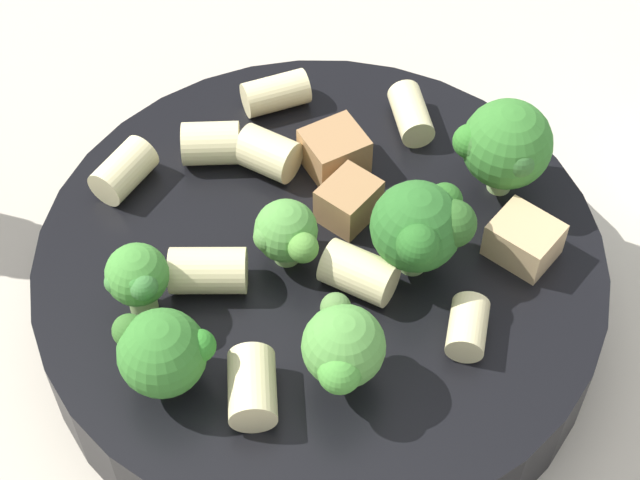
{
  "coord_description": "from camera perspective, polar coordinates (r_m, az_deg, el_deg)",
  "views": [
    {
      "loc": [
        -0.22,
        -0.12,
        0.37
      ],
      "look_at": [
        0.0,
        0.0,
        0.05
      ],
      "focal_mm": 60.0,
      "sensor_mm": 36.0,
      "label": 1
    }
  ],
  "objects": [
    {
      "name": "broccoli_floret_2",
      "position": [
        0.39,
        -9.73,
        -2.02
      ],
      "size": [
        0.02,
        0.02,
        0.03
      ],
      "color": "#93B766",
      "rests_on": "pasta_bowl"
    },
    {
      "name": "rigatoni_5",
      "position": [
        0.4,
        -5.99,
        -1.63
      ],
      "size": [
        0.03,
        0.03,
        0.02
      ],
      "primitive_type": "cylinder",
      "rotation": [
        1.57,
        0.0,
        0.51
      ],
      "color": "beige",
      "rests_on": "pasta_bowl"
    },
    {
      "name": "rigatoni_4",
      "position": [
        0.39,
        7.88,
        -4.63
      ],
      "size": [
        0.03,
        0.02,
        0.01
      ],
      "primitive_type": "cylinder",
      "rotation": [
        1.57,
        0.0,
        1.87
      ],
      "color": "beige",
      "rests_on": "pasta_bowl"
    },
    {
      "name": "ground_plane",
      "position": [
        0.44,
        0.0,
        -3.72
      ],
      "size": [
        2.0,
        2.0,
        0.0
      ],
      "primitive_type": "plane",
      "color": "#BCB29E"
    },
    {
      "name": "rigatoni_2",
      "position": [
        0.37,
        -3.64,
        -7.85
      ],
      "size": [
        0.03,
        0.03,
        0.02
      ],
      "primitive_type": "cylinder",
      "rotation": [
        1.57,
        0.0,
        2.14
      ],
      "color": "beige",
      "rests_on": "pasta_bowl"
    },
    {
      "name": "broccoli_floret_4",
      "position": [
        0.39,
        5.44,
        0.7
      ],
      "size": [
        0.04,
        0.04,
        0.04
      ],
      "color": "#84AD60",
      "rests_on": "pasta_bowl"
    },
    {
      "name": "broccoli_floret_3",
      "position": [
        0.36,
        1.3,
        -5.83
      ],
      "size": [
        0.03,
        0.03,
        0.04
      ],
      "color": "#93B766",
      "rests_on": "pasta_bowl"
    },
    {
      "name": "rigatoni_0",
      "position": [
        0.44,
        -5.83,
        5.15
      ],
      "size": [
        0.03,
        0.03,
        0.02
      ],
      "primitive_type": "cylinder",
      "rotation": [
        1.57,
        0.0,
        0.54
      ],
      "color": "beige",
      "rests_on": "pasta_bowl"
    },
    {
      "name": "broccoli_floret_1",
      "position": [
        0.42,
        9.78,
        4.99
      ],
      "size": [
        0.04,
        0.04,
        0.04
      ],
      "color": "#9EC175",
      "rests_on": "pasta_bowl"
    },
    {
      "name": "chicken_chunk_0",
      "position": [
        0.42,
        10.83,
        0.01
      ],
      "size": [
        0.03,
        0.03,
        0.02
      ],
      "primitive_type": "cube",
      "rotation": [
        0.0,
        0.0,
        1.39
      ],
      "color": "tan",
      "rests_on": "pasta_bowl"
    },
    {
      "name": "chicken_chunk_2",
      "position": [
        0.44,
        0.77,
        4.78
      ],
      "size": [
        0.03,
        0.03,
        0.02
      ],
      "primitive_type": "cube",
      "rotation": [
        0.0,
        0.0,
        2.58
      ],
      "color": "#A87A4C",
      "rests_on": "pasta_bowl"
    },
    {
      "name": "pasta_bowl",
      "position": [
        0.43,
        0.0,
        -2.1
      ],
      "size": [
        0.22,
        0.22,
        0.04
      ],
      "color": "black",
      "rests_on": "ground_plane"
    },
    {
      "name": "broccoli_floret_5",
      "position": [
        0.4,
        -1.87,
        0.36
      ],
      "size": [
        0.02,
        0.03,
        0.03
      ],
      "color": "#84AD60",
      "rests_on": "pasta_bowl"
    },
    {
      "name": "rigatoni_7",
      "position": [
        0.44,
        -2.78,
        4.63
      ],
      "size": [
        0.02,
        0.02,
        0.02
      ],
      "primitive_type": "cylinder",
      "rotation": [
        1.57,
        0.0,
        3.12
      ],
      "color": "beige",
      "rests_on": "pasta_bowl"
    },
    {
      "name": "chicken_chunk_1",
      "position": [
        0.42,
        1.76,
        2.0
      ],
      "size": [
        0.02,
        0.02,
        0.02
      ],
      "primitive_type": "cube",
      "rotation": [
        0.0,
        0.0,
        2.96
      ],
      "color": "#A87A4C",
      "rests_on": "pasta_bowl"
    },
    {
      "name": "rigatoni_3",
      "position": [
        0.46,
        4.91,
        6.71
      ],
      "size": [
        0.03,
        0.03,
        0.01
      ],
      "primitive_type": "cylinder",
      "rotation": [
        1.57,
        0.0,
        2.26
      ],
      "color": "beige",
      "rests_on": "pasta_bowl"
    },
    {
      "name": "rigatoni_8",
      "position": [
        0.44,
        -10.43,
        3.66
      ],
      "size": [
        0.03,
        0.02,
        0.02
      ],
      "primitive_type": "cylinder",
      "rotation": [
        1.57,
        0.0,
        1.51
      ],
      "color": "beige",
      "rests_on": "pasta_bowl"
    },
    {
      "name": "rigatoni_6",
      "position": [
        0.4,
        2.09,
        -1.75
      ],
      "size": [
        0.02,
        0.03,
        0.02
      ],
      "primitive_type": "cylinder",
      "rotation": [
        1.57,
        0.0,
        0.01
      ],
      "color": "beige",
      "rests_on": "pasta_bowl"
    },
    {
      "name": "rigatoni_1",
      "position": [
        0.46,
        -2.38,
        7.83
      ],
      "size": [
        0.03,
        0.03,
        0.02
      ],
      "primitive_type": "cylinder",
      "rotation": [
        1.57,
        0.0,
        0.86
      ],
      "color": "beige",
      "rests_on": "pasta_bowl"
    },
    {
      "name": "broccoli_floret_0",
      "position": [
        0.37,
        -8.41,
        -5.94
      ],
      "size": [
        0.03,
        0.04,
        0.04
      ],
      "color": "#93B766",
      "rests_on": "pasta_bowl"
    }
  ]
}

